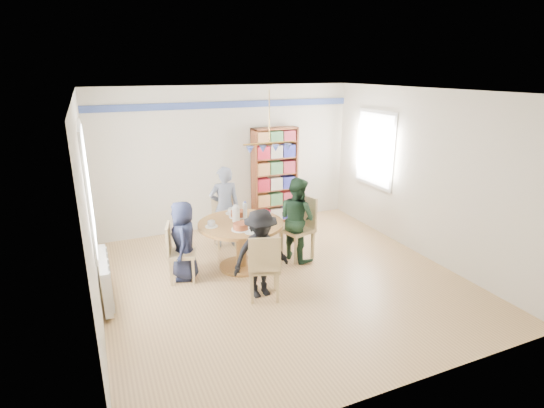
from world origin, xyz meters
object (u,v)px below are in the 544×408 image
chair_far (224,219)px  person_near (261,254)px  chair_left (177,250)px  chair_right (301,224)px  radiator (106,279)px  chair_near (264,265)px  dining_table (241,234)px  person_left (184,241)px  bookshelf (275,177)px  person_far (225,207)px  person_right (297,219)px

chair_far → person_near: person_near is taller
chair_far → chair_left: bearing=-135.3°
chair_left → chair_right: chair_right is taller
radiator → chair_near: bearing=-20.9°
dining_table → person_left: person_left is taller
person_left → bookshelf: bookshelf is taller
chair_left → radiator: bearing=-164.3°
dining_table → radiator: bearing=-171.3°
chair_left → chair_far: size_ratio=1.02×
dining_table → person_left: (-0.88, 0.01, 0.04)m
person_far → bookshelf: (1.29, 0.80, 0.23)m
chair_right → person_near: 1.42m
person_left → person_near: 1.25m
chair_near → bookshelf: bookshelf is taller
chair_near → person_far: (0.08, 1.98, 0.19)m
person_left → person_near: size_ratio=0.96×
chair_right → person_left: 1.92m
radiator → person_left: person_left is taller
chair_left → chair_far: (1.02, 1.01, -0.01)m
chair_far → person_near: size_ratio=0.69×
person_far → chair_left: bearing=47.8°
chair_left → chair_far: bearing=44.7°
person_near → chair_far: bearing=84.1°
chair_left → chair_near: chair_near is taller
chair_right → person_far: size_ratio=0.72×
chair_near → person_right: 1.44m
person_far → bookshelf: 1.54m
radiator → dining_table: bearing=8.7°
radiator → chair_far: (2.01, 1.29, 0.12)m
chair_left → person_left: (0.12, 0.04, 0.11)m
person_near → bookshelf: size_ratio=0.65×
chair_near → person_far: size_ratio=0.66×
chair_far → person_right: size_ratio=0.63×
radiator → dining_table: 2.02m
radiator → person_left: 1.18m
person_right → chair_left: bearing=72.0°
person_right → dining_table: bearing=70.6°
chair_right → person_far: 1.37m
person_right → person_far: bearing=25.6°
radiator → chair_far: size_ratio=1.17×
chair_left → person_right: 1.95m
chair_near → person_far: bearing=87.7°
chair_far → person_left: person_left is taller
dining_table → person_right: size_ratio=0.95×
dining_table → bookshelf: bookshelf is taller
bookshelf → chair_right: bearing=-99.4°
radiator → person_right: (2.93, 0.28, 0.33)m
chair_right → chair_near: size_ratio=1.09×
radiator → dining_table: size_ratio=0.77×
chair_far → person_right: person_right is taller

